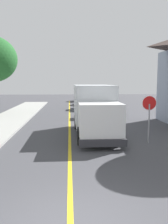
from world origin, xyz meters
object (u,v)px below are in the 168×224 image
(box_truck, at_px, (94,108))
(parked_car_far, at_px, (85,100))
(parked_car_furthest, at_px, (79,97))
(parked_car_near, at_px, (94,110))
(parked_car_mid, at_px, (84,103))
(stop_sign, at_px, (149,110))

(box_truck, relative_size, parked_car_far, 1.63)
(parked_car_far, xyz_separation_m, parked_car_furthest, (-0.55, 6.27, 0.00))
(box_truck, height_order, parked_car_near, box_truck)
(box_truck, distance_m, parked_car_near, 7.22)
(parked_car_mid, distance_m, parked_car_furthest, 12.23)
(parked_car_near, xyz_separation_m, stop_sign, (2.13, -9.47, 1.06))
(parked_car_near, distance_m, parked_car_mid, 7.08)
(parked_car_near, bearing_deg, stop_sign, -77.34)
(parked_car_near, height_order, parked_car_mid, same)
(parked_car_near, relative_size, parked_car_mid, 0.99)
(parked_car_furthest, bearing_deg, box_truck, -90.32)
(parked_car_mid, relative_size, parked_car_furthest, 1.01)
(parked_car_near, height_order, parked_car_far, same)
(parked_car_far, height_order, stop_sign, stop_sign)
(parked_car_near, distance_m, parked_car_far, 13.03)
(parked_car_mid, xyz_separation_m, parked_car_far, (0.45, 5.96, 0.00))
(box_truck, xyz_separation_m, parked_car_furthest, (0.15, 26.42, -0.97))
(parked_car_furthest, bearing_deg, parked_car_mid, -89.54)
(parked_car_furthest, relative_size, stop_sign, 1.67)
(box_truck, bearing_deg, stop_sign, -39.78)
(parked_car_mid, height_order, parked_car_far, same)
(box_truck, relative_size, parked_car_furthest, 1.63)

